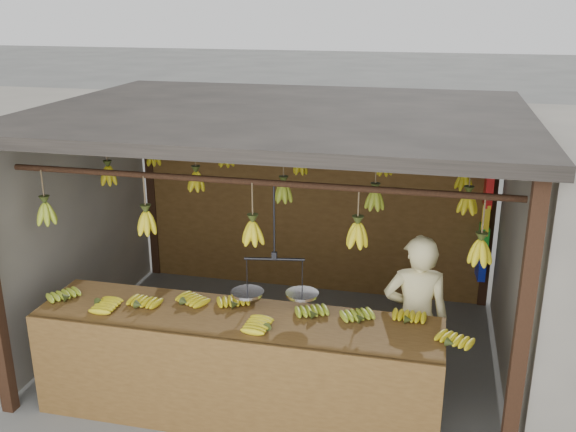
# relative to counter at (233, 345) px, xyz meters

# --- Properties ---
(ground) EXTENTS (80.00, 80.00, 0.00)m
(ground) POSITION_rel_counter_xyz_m (0.09, 1.22, -0.71)
(ground) COLOR #5B5B57
(stall) EXTENTS (4.30, 3.30, 2.40)m
(stall) POSITION_rel_counter_xyz_m (0.09, 1.55, 1.26)
(stall) COLOR black
(stall) RESTS_ON ground
(counter) EXTENTS (3.44, 0.75, 0.96)m
(counter) POSITION_rel_counter_xyz_m (0.00, 0.00, 0.00)
(counter) COLOR brown
(counter) RESTS_ON ground
(hanging_bananas) EXTENTS (3.63, 2.24, 0.38)m
(hanging_bananas) POSITION_rel_counter_xyz_m (0.09, 1.22, 0.93)
(hanging_bananas) COLOR #92A523
(hanging_bananas) RESTS_ON ground
(balance_scale) EXTENTS (0.69, 0.33, 0.93)m
(balance_scale) POSITION_rel_counter_xyz_m (0.29, 0.22, 0.44)
(balance_scale) COLOR black
(balance_scale) RESTS_ON ground
(vendor) EXTENTS (0.58, 0.41, 1.51)m
(vendor) POSITION_rel_counter_xyz_m (1.39, 0.68, 0.05)
(vendor) COLOR beige
(vendor) RESTS_ON ground
(bag_bundles) EXTENTS (0.08, 0.26, 1.18)m
(bag_bundles) POSITION_rel_counter_xyz_m (2.03, 2.57, 0.26)
(bag_bundles) COLOR red
(bag_bundles) RESTS_ON ground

